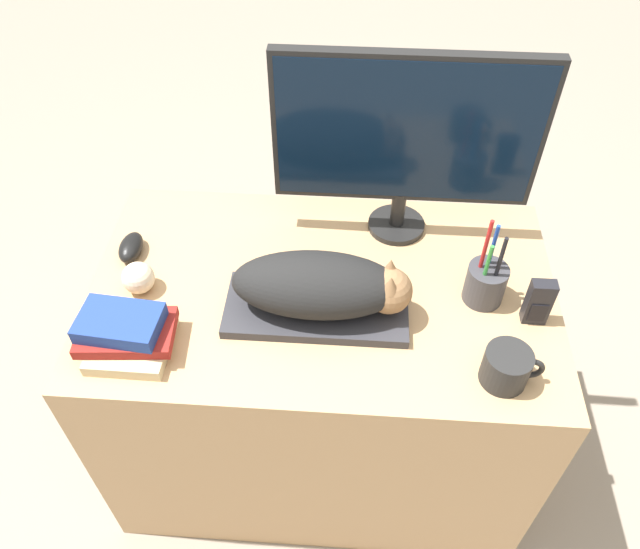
% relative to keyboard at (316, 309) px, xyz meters
% --- Properties ---
extents(ground_plane, '(12.00, 12.00, 0.00)m').
position_rel_keyboard_xyz_m(ground_plane, '(0.01, -0.26, -0.74)').
color(ground_plane, gray).
extents(desk, '(1.10, 0.67, 0.73)m').
position_rel_keyboard_xyz_m(desk, '(0.01, 0.07, -0.38)').
color(desk, tan).
rests_on(desk, ground_plane).
extents(keyboard, '(0.41, 0.18, 0.02)m').
position_rel_keyboard_xyz_m(keyboard, '(0.00, 0.00, 0.00)').
color(keyboard, '#2D2D33').
rests_on(keyboard, desk).
extents(cat, '(0.40, 0.16, 0.14)m').
position_rel_keyboard_xyz_m(cat, '(0.02, 0.00, 0.08)').
color(cat, black).
rests_on(cat, keyboard).
extents(monitor, '(0.61, 0.15, 0.48)m').
position_rel_keyboard_xyz_m(monitor, '(0.18, 0.30, 0.27)').
color(monitor, black).
rests_on(monitor, desk).
extents(computer_mouse, '(0.05, 0.10, 0.04)m').
position_rel_keyboard_xyz_m(computer_mouse, '(-0.47, 0.16, 0.01)').
color(computer_mouse, black).
rests_on(computer_mouse, desk).
extents(coffee_mug, '(0.13, 0.10, 0.08)m').
position_rel_keyboard_xyz_m(coffee_mug, '(0.40, -0.15, 0.03)').
color(coffee_mug, black).
rests_on(coffee_mug, desk).
extents(pen_cup, '(0.09, 0.09, 0.23)m').
position_rel_keyboard_xyz_m(pen_cup, '(0.38, 0.07, 0.04)').
color(pen_cup, '#38383D').
rests_on(pen_cup, desk).
extents(baseball, '(0.08, 0.08, 0.08)m').
position_rel_keyboard_xyz_m(baseball, '(-0.42, 0.04, 0.03)').
color(baseball, beige).
rests_on(baseball, desk).
extents(phone, '(0.05, 0.03, 0.12)m').
position_rel_keyboard_xyz_m(phone, '(0.49, 0.01, 0.05)').
color(phone, black).
rests_on(phone, desk).
extents(book_stack, '(0.21, 0.16, 0.09)m').
position_rel_keyboard_xyz_m(book_stack, '(-0.40, -0.12, 0.03)').
color(book_stack, '#C6B284').
rests_on(book_stack, desk).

